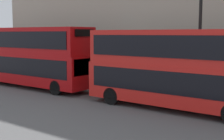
# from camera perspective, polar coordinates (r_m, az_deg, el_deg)

# --- Properties ---
(bus_second_in_queue) EXTENTS (2.59, 10.02, 4.31)m
(bus_second_in_queue) POSITION_cam_1_polar(r_m,az_deg,el_deg) (17.10, 11.43, 0.73)
(bus_second_in_queue) COLOR red
(bus_second_in_queue) RESTS_ON ground
(bus_third_in_queue) EXTENTS (2.59, 10.95, 4.55)m
(bus_third_in_queue) POSITION_cam_1_polar(r_m,az_deg,el_deg) (24.62, -14.53, 2.73)
(bus_third_in_queue) COLOR #B20C0F
(bus_third_in_queue) RESTS_ON ground
(street_lamp) EXTENTS (0.44, 0.44, 6.71)m
(street_lamp) POSITION_cam_1_polar(r_m,az_deg,el_deg) (18.40, 15.77, 6.48)
(street_lamp) COLOR black
(street_lamp) RESTS_ON ground
(pedestrian) EXTENTS (0.36, 0.36, 1.69)m
(pedestrian) POSITION_cam_1_polar(r_m,az_deg,el_deg) (30.69, -18.33, 0.13)
(pedestrian) COLOR maroon
(pedestrian) RESTS_ON ground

